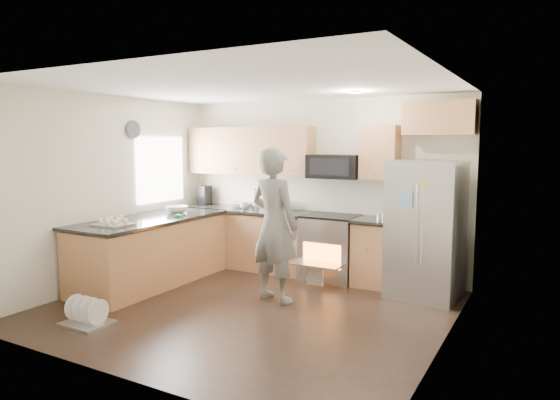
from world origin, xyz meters
The scene contains 8 objects.
ground centered at (0.00, 0.00, 0.00)m, with size 4.50×4.50×0.00m, color black.
room_shell centered at (-0.04, 0.02, 1.67)m, with size 4.54×4.04×2.62m.
back_cabinet_run centered at (-0.59, 1.75, 0.96)m, with size 4.45×0.64×2.50m.
peninsula centered at (-1.75, 0.25, 0.46)m, with size 0.96×2.36×1.03m.
stove_range centered at (0.35, 1.69, 0.68)m, with size 0.76×0.97×1.79m.
refrigerator centered at (1.73, 1.45, 0.87)m, with size 0.92×0.75×1.75m.
person centered at (0.13, 0.43, 0.96)m, with size 0.70×0.46×1.91m, color gray.
dish_rack centered at (-1.23, -1.30, 0.08)m, with size 0.50×0.40×0.31m.
Camera 1 is at (3.14, -4.84, 1.97)m, focal length 32.00 mm.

